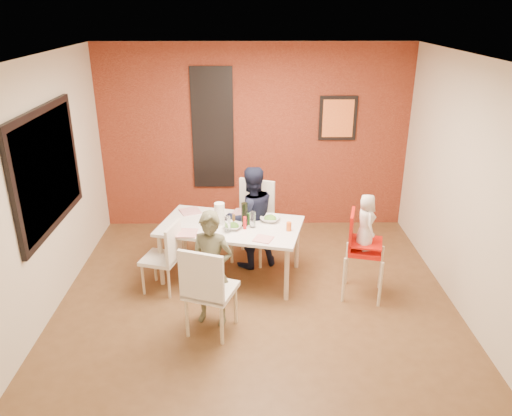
{
  "coord_description": "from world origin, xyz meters",
  "views": [
    {
      "loc": [
        -0.07,
        -4.87,
        3.18
      ],
      "look_at": [
        0.0,
        0.3,
        1.05
      ],
      "focal_mm": 35.0,
      "sensor_mm": 36.0,
      "label": 1
    }
  ],
  "objects_px": {
    "chair_near": "(207,287)",
    "chair_far": "(254,216)",
    "high_chair": "(361,247)",
    "wine_bottle": "(245,214)",
    "child_near": "(212,269)",
    "dining_table": "(231,229)",
    "toddler": "(366,222)",
    "paper_towel_roll": "(220,214)",
    "child_far": "(251,217)",
    "chair_left": "(166,254)"
  },
  "relations": [
    {
      "from": "chair_far",
      "to": "high_chair",
      "type": "relative_size",
      "value": 1.01
    },
    {
      "from": "dining_table",
      "to": "chair_near",
      "type": "height_order",
      "value": "chair_near"
    },
    {
      "from": "child_far",
      "to": "chair_left",
      "type": "bearing_deg",
      "value": 11.44
    },
    {
      "from": "chair_far",
      "to": "child_near",
      "type": "height_order",
      "value": "child_near"
    },
    {
      "from": "wine_bottle",
      "to": "paper_towel_roll",
      "type": "relative_size",
      "value": 1.06
    },
    {
      "from": "dining_table",
      "to": "chair_far",
      "type": "distance_m",
      "value": 0.6
    },
    {
      "from": "dining_table",
      "to": "child_near",
      "type": "height_order",
      "value": "child_near"
    },
    {
      "from": "dining_table",
      "to": "wine_bottle",
      "type": "distance_m",
      "value": 0.27
    },
    {
      "from": "toddler",
      "to": "chair_near",
      "type": "bearing_deg",
      "value": 105.1
    },
    {
      "from": "child_near",
      "to": "paper_towel_roll",
      "type": "distance_m",
      "value": 1.0
    },
    {
      "from": "chair_near",
      "to": "paper_towel_roll",
      "type": "bearing_deg",
      "value": -73.52
    },
    {
      "from": "chair_near",
      "to": "chair_far",
      "type": "relative_size",
      "value": 0.96
    },
    {
      "from": "chair_near",
      "to": "chair_far",
      "type": "xyz_separation_m",
      "value": [
        0.48,
        1.74,
        0.02
      ]
    },
    {
      "from": "dining_table",
      "to": "chair_near",
      "type": "xyz_separation_m",
      "value": [
        -0.2,
        -1.21,
        -0.08
      ]
    },
    {
      "from": "chair_left",
      "to": "toddler",
      "type": "distance_m",
      "value": 2.31
    },
    {
      "from": "high_chair",
      "to": "child_near",
      "type": "xyz_separation_m",
      "value": [
        -1.66,
        -0.51,
        0.01
      ]
    },
    {
      "from": "chair_near",
      "to": "toddler",
      "type": "xyz_separation_m",
      "value": [
        1.72,
        0.74,
        0.37
      ]
    },
    {
      "from": "chair_near",
      "to": "child_near",
      "type": "bearing_deg",
      "value": -77.47
    },
    {
      "from": "chair_left",
      "to": "high_chair",
      "type": "bearing_deg",
      "value": 102.26
    },
    {
      "from": "chair_far",
      "to": "child_far",
      "type": "relative_size",
      "value": 0.78
    },
    {
      "from": "chair_near",
      "to": "child_far",
      "type": "distance_m",
      "value": 1.56
    },
    {
      "from": "chair_near",
      "to": "chair_left",
      "type": "height_order",
      "value": "chair_near"
    },
    {
      "from": "child_near",
      "to": "wine_bottle",
      "type": "xyz_separation_m",
      "value": [
        0.34,
        0.94,
        0.21
      ]
    },
    {
      "from": "paper_towel_roll",
      "to": "chair_left",
      "type": "bearing_deg",
      "value": -150.53
    },
    {
      "from": "child_far",
      "to": "chair_near",
      "type": "bearing_deg",
      "value": 52.87
    },
    {
      "from": "child_near",
      "to": "wine_bottle",
      "type": "bearing_deg",
      "value": 84.72
    },
    {
      "from": "child_far",
      "to": "child_near",
      "type": "bearing_deg",
      "value": 51.08
    },
    {
      "from": "child_far",
      "to": "toddler",
      "type": "height_order",
      "value": "child_far"
    },
    {
      "from": "dining_table",
      "to": "toddler",
      "type": "bearing_deg",
      "value": -17.14
    },
    {
      "from": "chair_left",
      "to": "child_near",
      "type": "distance_m",
      "value": 0.87
    },
    {
      "from": "chair_near",
      "to": "child_near",
      "type": "distance_m",
      "value": 0.26
    },
    {
      "from": "chair_far",
      "to": "child_near",
      "type": "distance_m",
      "value": 1.56
    },
    {
      "from": "child_near",
      "to": "paper_towel_roll",
      "type": "height_order",
      "value": "child_near"
    },
    {
      "from": "high_chair",
      "to": "child_near",
      "type": "distance_m",
      "value": 1.74
    },
    {
      "from": "chair_far",
      "to": "child_far",
      "type": "xyz_separation_m",
      "value": [
        -0.03,
        -0.25,
        0.09
      ]
    },
    {
      "from": "chair_far",
      "to": "chair_left",
      "type": "xyz_separation_m",
      "value": [
        -1.03,
        -0.87,
        -0.1
      ]
    },
    {
      "from": "chair_near",
      "to": "chair_far",
      "type": "height_order",
      "value": "chair_far"
    },
    {
      "from": "high_chair",
      "to": "wine_bottle",
      "type": "height_order",
      "value": "high_chair"
    },
    {
      "from": "wine_bottle",
      "to": "chair_far",
      "type": "bearing_deg",
      "value": 78.56
    },
    {
      "from": "child_near",
      "to": "wine_bottle",
      "type": "relative_size",
      "value": 4.34
    },
    {
      "from": "dining_table",
      "to": "wine_bottle",
      "type": "height_order",
      "value": "wine_bottle"
    },
    {
      "from": "chair_near",
      "to": "toddler",
      "type": "relative_size",
      "value": 1.55
    },
    {
      "from": "chair_far",
      "to": "high_chair",
      "type": "xyz_separation_m",
      "value": [
        1.21,
        -0.99,
        0.04
      ]
    },
    {
      "from": "chair_left",
      "to": "high_chair",
      "type": "distance_m",
      "value": 2.24
    },
    {
      "from": "chair_near",
      "to": "child_far",
      "type": "xyz_separation_m",
      "value": [
        0.45,
        1.49,
        0.11
      ]
    },
    {
      "from": "chair_left",
      "to": "wine_bottle",
      "type": "relative_size",
      "value": 2.96
    },
    {
      "from": "wine_bottle",
      "to": "paper_towel_roll",
      "type": "height_order",
      "value": "wine_bottle"
    },
    {
      "from": "high_chair",
      "to": "wine_bottle",
      "type": "relative_size",
      "value": 3.56
    },
    {
      "from": "chair_near",
      "to": "wine_bottle",
      "type": "relative_size",
      "value": 3.45
    },
    {
      "from": "paper_towel_roll",
      "to": "child_near",
      "type": "bearing_deg",
      "value": -92.05
    }
  ]
}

